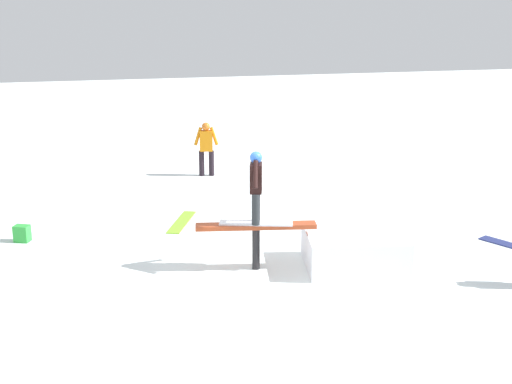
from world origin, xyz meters
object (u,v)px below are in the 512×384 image
rail_feature (256,231)px  backpack_on_snow (22,234)px  main_rider_on_rail (256,188)px  bystander_orange (206,146)px  loose_snowboard_lime (182,222)px

rail_feature → backpack_on_snow: (4.31, -2.53, -0.55)m
main_rider_on_rail → rail_feature: bearing=0.0°
bystander_orange → backpack_on_snow: bystander_orange is taller
rail_feature → backpack_on_snow: 5.03m
rail_feature → loose_snowboard_lime: 3.24m
bystander_orange → backpack_on_snow: bearing=54.5°
loose_snowboard_lime → backpack_on_snow: (3.33, 0.48, 0.16)m
main_rider_on_rail → backpack_on_snow: (4.31, -2.53, -1.37)m
bystander_orange → loose_snowboard_lime: (1.22, 4.00, -0.82)m
rail_feature → main_rider_on_rail: 0.81m
rail_feature → main_rider_on_rail: (0.00, 0.00, 0.81)m
main_rider_on_rail → loose_snowboard_lime: main_rider_on_rail is taller
rail_feature → backpack_on_snow: rail_feature is taller
rail_feature → bystander_orange: bystander_orange is taller
backpack_on_snow → bystander_orange: bearing=-112.0°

